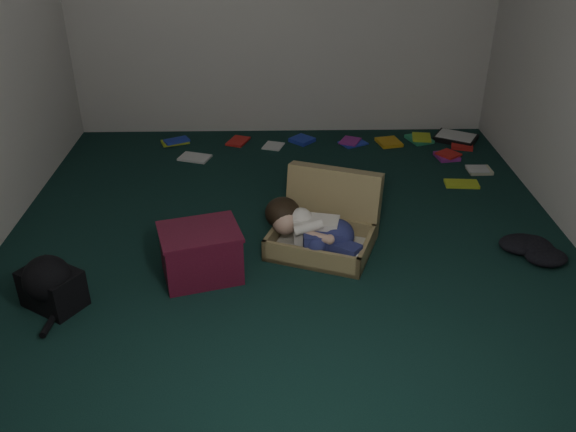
{
  "coord_description": "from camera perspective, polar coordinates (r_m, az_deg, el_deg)",
  "views": [
    {
      "loc": [
        -0.08,
        -3.55,
        2.25
      ],
      "look_at": [
        0.0,
        -0.15,
        0.35
      ],
      "focal_mm": 38.0,
      "sensor_mm": 36.0,
      "label": 1
    }
  ],
  "objects": [
    {
      "name": "floor",
      "position": [
        4.2,
        -0.05,
        -3.17
      ],
      "size": [
        4.5,
        4.5,
        0.0
      ],
      "primitive_type": "plane",
      "color": "black",
      "rests_on": "ground"
    },
    {
      "name": "wall_front",
      "position": [
        1.61,
        1.77,
        -6.99
      ],
      "size": [
        4.5,
        0.0,
        4.5
      ],
      "primitive_type": "plane",
      "rotation": [
        -1.57,
        0.0,
        0.0
      ],
      "color": "silver",
      "rests_on": "ground"
    },
    {
      "name": "suitcase",
      "position": [
        4.22,
        3.57,
        -0.75
      ],
      "size": [
        0.85,
        0.84,
        0.49
      ],
      "rotation": [
        0.0,
        0.0,
        -0.36
      ],
      "color": "#978353",
      "rests_on": "floor"
    },
    {
      "name": "person",
      "position": [
        4.07,
        2.31,
        -1.25
      ],
      "size": [
        0.65,
        0.53,
        0.3
      ],
      "rotation": [
        0.0,
        0.0,
        -0.36
      ],
      "color": "silver",
      "rests_on": "suitcase"
    },
    {
      "name": "maroon_bin",
      "position": [
        3.89,
        -8.16,
        -3.45
      ],
      "size": [
        0.58,
        0.51,
        0.34
      ],
      "rotation": [
        0.0,
        0.0,
        0.28
      ],
      "color": "#511023",
      "rests_on": "floor"
    },
    {
      "name": "backpack",
      "position": [
        3.88,
        -21.21,
        -6.22
      ],
      "size": [
        0.55,
        0.52,
        0.26
      ],
      "primitive_type": null,
      "rotation": [
        0.0,
        0.0,
        -0.57
      ],
      "color": "black",
      "rests_on": "floor"
    },
    {
      "name": "clothing_pile",
      "position": [
        4.46,
        22.4,
        -2.56
      ],
      "size": [
        0.51,
        0.46,
        0.13
      ],
      "primitive_type": null,
      "rotation": [
        0.0,
        0.0,
        0.37
      ],
      "color": "black",
      "rests_on": "floor"
    },
    {
      "name": "paper_tray",
      "position": [
        6.19,
        15.42,
        7.07
      ],
      "size": [
        0.47,
        0.44,
        0.05
      ],
      "rotation": [
        0.0,
        0.0,
        -0.53
      ],
      "color": "black",
      "rests_on": "floor"
    },
    {
      "name": "book_scatter",
      "position": [
        5.75,
        5.58,
        6.15
      ],
      "size": [
        2.98,
        1.24,
        0.02
      ],
      "color": "#B3CC24",
      "rests_on": "floor"
    }
  ]
}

